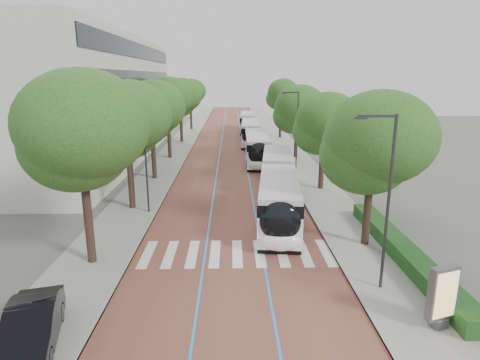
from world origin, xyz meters
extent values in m
plane|color=#51544C|center=(0.00, 0.00, 0.00)|extent=(160.00, 160.00, 0.00)
cube|color=brown|center=(0.00, 40.00, 0.01)|extent=(11.00, 140.00, 0.02)
cube|color=gray|center=(-7.50, 40.00, 0.06)|extent=(4.00, 140.00, 0.12)
cube|color=gray|center=(7.50, 40.00, 0.06)|extent=(4.00, 140.00, 0.12)
cube|color=gray|center=(-5.60, 40.00, 0.06)|extent=(0.20, 140.00, 0.14)
cube|color=gray|center=(5.60, 40.00, 0.06)|extent=(0.20, 140.00, 0.14)
cube|color=silver|center=(-4.80, 1.00, 0.03)|extent=(0.55, 3.60, 0.01)
cube|color=silver|center=(-3.55, 1.00, 0.03)|extent=(0.55, 3.60, 0.01)
cube|color=silver|center=(-2.30, 1.00, 0.03)|extent=(0.55, 3.60, 0.01)
cube|color=silver|center=(-1.05, 1.00, 0.03)|extent=(0.55, 3.60, 0.01)
cube|color=silver|center=(0.20, 1.00, 0.03)|extent=(0.55, 3.60, 0.01)
cube|color=silver|center=(1.45, 1.00, 0.03)|extent=(0.55, 3.60, 0.01)
cube|color=silver|center=(2.70, 1.00, 0.03)|extent=(0.55, 3.60, 0.01)
cube|color=silver|center=(3.95, 1.00, 0.03)|extent=(0.55, 3.60, 0.01)
cube|color=silver|center=(5.20, 1.00, 0.03)|extent=(0.55, 3.60, 0.01)
cube|color=#2981CD|center=(-1.60, 40.00, 0.02)|extent=(0.12, 126.00, 0.01)
cube|color=#2981CD|center=(1.60, 40.00, 0.02)|extent=(0.12, 126.00, 0.01)
cube|color=#BBB8AD|center=(-19.50, 28.00, 7.00)|extent=(18.00, 40.00, 14.00)
cube|color=black|center=(-10.45, 28.00, 3.00)|extent=(0.12, 38.00, 1.60)
cube|color=black|center=(-10.45, 28.00, 6.20)|extent=(0.12, 38.00, 1.60)
cube|color=black|center=(-10.45, 28.00, 9.40)|extent=(0.12, 38.00, 1.60)
cube|color=black|center=(-10.45, 28.00, 12.40)|extent=(0.12, 38.00, 1.60)
cube|color=#164117|center=(9.10, 0.00, 0.52)|extent=(1.20, 14.00, 0.80)
cylinder|color=#2C2C2F|center=(6.80, -3.00, 4.12)|extent=(0.14, 0.14, 8.00)
cube|color=#2C2C2F|center=(6.00, -3.00, 8.02)|extent=(1.70, 0.12, 0.12)
cube|color=#2C2C2F|center=(5.30, -3.00, 7.94)|extent=(0.50, 0.20, 0.10)
cylinder|color=#2C2C2F|center=(6.80, 22.00, 4.12)|extent=(0.14, 0.14, 8.00)
cube|color=#2C2C2F|center=(6.00, 22.00, 8.02)|extent=(1.70, 0.12, 0.12)
cube|color=#2C2C2F|center=(5.30, 22.00, 7.94)|extent=(0.50, 0.20, 0.10)
cylinder|color=#2C2C2F|center=(-6.10, 8.00, 4.12)|extent=(0.14, 0.14, 8.00)
cylinder|color=black|center=(-7.50, 0.00, 2.40)|extent=(0.44, 0.44, 4.80)
ellipsoid|color=#1D4917|center=(-7.50, 0.00, 6.77)|extent=(6.35, 6.35, 5.40)
cylinder|color=black|center=(-7.50, 9.00, 2.25)|extent=(0.44, 0.44, 4.50)
ellipsoid|color=#1D4917|center=(-7.50, 9.00, 6.34)|extent=(5.88, 5.88, 5.00)
cylinder|color=black|center=(-7.50, 18.00, 2.23)|extent=(0.44, 0.44, 4.45)
ellipsoid|color=#1D4917|center=(-7.50, 18.00, 6.28)|extent=(5.86, 5.86, 4.98)
cylinder|color=black|center=(-7.50, 28.00, 2.37)|extent=(0.44, 0.44, 4.74)
ellipsoid|color=#1D4917|center=(-7.50, 28.00, 6.68)|extent=(5.46, 5.46, 4.64)
cylinder|color=black|center=(-7.50, 40.00, 2.25)|extent=(0.44, 0.44, 4.51)
ellipsoid|color=#1D4917|center=(-7.50, 40.00, 6.35)|extent=(5.83, 5.83, 4.96)
cylinder|color=black|center=(-7.50, 55.00, 2.28)|extent=(0.44, 0.44, 4.55)
ellipsoid|color=#1D4917|center=(-7.50, 55.00, 6.41)|extent=(5.14, 5.14, 4.37)
cylinder|color=black|center=(7.70, 2.00, 2.07)|extent=(0.44, 0.44, 4.13)
ellipsoid|color=#1D4917|center=(7.70, 2.00, 5.82)|extent=(6.04, 6.04, 5.13)
cylinder|color=black|center=(7.70, 14.00, 1.96)|extent=(0.44, 0.44, 3.91)
ellipsoid|color=#1D4917|center=(7.70, 14.00, 5.52)|extent=(5.40, 5.40, 4.59)
cylinder|color=black|center=(7.70, 28.00, 1.98)|extent=(0.44, 0.44, 3.95)
ellipsoid|color=#1D4917|center=(7.70, 28.00, 5.57)|extent=(6.03, 6.03, 5.13)
cylinder|color=black|center=(7.70, 44.00, 2.37)|extent=(0.44, 0.44, 4.74)
ellipsoid|color=#1D4917|center=(7.70, 44.00, 6.68)|extent=(4.80, 4.80, 4.08)
cylinder|color=black|center=(3.52, 10.36, 1.77)|extent=(2.38, 1.13, 2.30)
cube|color=white|center=(2.99, 5.26, 1.26)|extent=(3.44, 9.57, 1.82)
cube|color=black|center=(2.99, 5.26, 2.40)|extent=(3.46, 9.38, 0.97)
cube|color=#BABABC|center=(2.99, 5.26, 3.04)|extent=(3.37, 9.38, 0.31)
cube|color=black|center=(2.99, 5.26, 0.17)|extent=(3.36, 9.19, 0.35)
cube|color=white|center=(3.96, 14.66, 1.26)|extent=(3.28, 7.95, 1.82)
cube|color=black|center=(3.96, 14.66, 2.40)|extent=(3.30, 7.81, 0.97)
cube|color=#BABABC|center=(3.96, 14.66, 3.04)|extent=(3.21, 7.80, 0.31)
cube|color=black|center=(3.96, 14.66, 0.17)|extent=(3.20, 7.64, 0.35)
ellipsoid|color=black|center=(2.53, 0.76, 2.00)|extent=(2.45, 1.33, 2.28)
ellipsoid|color=white|center=(2.52, 0.71, 0.86)|extent=(2.44, 1.23, 1.14)
cylinder|color=black|center=(1.64, 3.11, 0.50)|extent=(0.40, 1.03, 1.00)
cylinder|color=black|center=(3.88, 2.88, 0.50)|extent=(0.40, 1.03, 1.00)
cylinder|color=black|center=(3.00, 16.44, 0.50)|extent=(0.40, 1.03, 1.00)
cylinder|color=black|center=(5.25, 16.21, 0.50)|extent=(0.40, 1.03, 1.00)
cylinder|color=black|center=(2.18, 8.44, 0.50)|extent=(0.40, 1.03, 1.00)
cylinder|color=black|center=(4.43, 8.21, 0.50)|extent=(0.40, 1.03, 1.00)
cube|color=white|center=(2.85, 26.16, 1.26)|extent=(2.74, 12.05, 1.82)
cube|color=black|center=(2.85, 26.16, 2.40)|extent=(2.77, 11.81, 0.97)
cube|color=#BABABC|center=(2.85, 26.16, 3.04)|extent=(2.68, 11.81, 0.31)
cube|color=black|center=(2.85, 26.16, 0.17)|extent=(2.68, 11.57, 0.35)
ellipsoid|color=black|center=(2.74, 20.31, 2.00)|extent=(2.37, 1.15, 2.28)
ellipsoid|color=white|center=(2.73, 20.26, 0.86)|extent=(2.37, 1.05, 1.14)
cylinder|color=black|center=(1.65, 22.58, 0.50)|extent=(0.32, 1.01, 1.00)
cylinder|color=black|center=(3.91, 22.54, 0.50)|extent=(0.32, 1.01, 1.00)
cylinder|color=black|center=(1.80, 29.98, 0.50)|extent=(0.32, 1.01, 1.00)
cylinder|color=black|center=(4.06, 29.94, 0.50)|extent=(0.32, 1.01, 1.00)
cube|color=white|center=(2.70, 38.96, 1.26)|extent=(3.00, 12.09, 1.82)
cube|color=black|center=(2.70, 38.96, 2.40)|extent=(3.03, 11.86, 0.97)
cube|color=#BABABC|center=(2.70, 38.96, 3.04)|extent=(2.94, 11.85, 0.31)
cube|color=black|center=(2.70, 38.96, 0.17)|extent=(2.93, 11.61, 0.35)
ellipsoid|color=black|center=(2.46, 33.12, 2.00)|extent=(2.39, 1.20, 2.28)
ellipsoid|color=white|center=(2.46, 33.07, 0.86)|extent=(2.39, 1.10, 1.14)
cylinder|color=black|center=(1.42, 35.41, 0.50)|extent=(0.34, 1.01, 1.00)
cylinder|color=black|center=(3.68, 35.32, 0.50)|extent=(0.34, 1.01, 1.00)
cylinder|color=black|center=(1.73, 42.81, 0.50)|extent=(0.34, 1.01, 1.00)
cylinder|color=black|center=(3.99, 42.71, 0.50)|extent=(0.34, 1.01, 1.00)
cube|color=white|center=(2.83, 52.32, 1.26)|extent=(3.04, 12.10, 1.82)
cube|color=black|center=(2.83, 52.32, 2.40)|extent=(3.07, 11.86, 0.97)
cube|color=#BABABC|center=(2.83, 52.32, 3.04)|extent=(2.98, 11.86, 0.31)
cube|color=black|center=(2.83, 52.32, 0.17)|extent=(2.97, 11.62, 0.35)
ellipsoid|color=black|center=(2.56, 46.47, 2.00)|extent=(2.40, 1.21, 2.28)
ellipsoid|color=white|center=(2.56, 46.42, 0.86)|extent=(2.39, 1.11, 1.14)
cylinder|color=black|center=(1.54, 48.77, 0.50)|extent=(0.34, 1.01, 1.00)
cylinder|color=black|center=(3.79, 48.67, 0.50)|extent=(0.34, 1.01, 1.00)
cylinder|color=black|center=(1.87, 56.17, 0.50)|extent=(0.34, 1.01, 1.00)
cylinder|color=black|center=(4.13, 56.06, 0.50)|extent=(0.34, 1.01, 1.00)
cube|color=#59595B|center=(7.95, -6.09, 0.31)|extent=(0.69, 0.63, 0.38)
cube|color=#59595B|center=(7.95, -6.09, 1.59)|extent=(1.28, 0.71, 2.18)
cube|color=#E9CA7B|center=(8.01, -6.26, 1.59)|extent=(1.00, 0.35, 1.90)
imported|color=black|center=(-7.29, -6.96, 0.91)|extent=(2.86, 5.07, 1.58)
camera|label=1|loc=(-0.10, -19.65, 9.63)|focal=30.00mm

